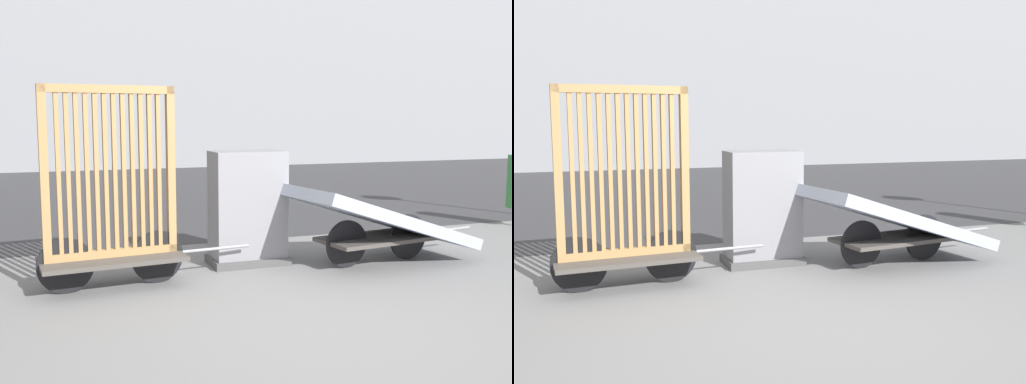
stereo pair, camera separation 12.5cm
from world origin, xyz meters
TOP-DOWN VIEW (x-y plane):
  - ground_plane at (0.00, 0.00)m, footprint 60.00×60.00m
  - road_strip at (0.00, 8.41)m, footprint 56.00×10.76m
  - bike_cart_with_bedframe at (-1.35, 1.47)m, footprint 1.97×0.70m
  - bike_cart_with_mattress at (1.36, 1.47)m, footprint 2.35×1.32m
  - utility_cabinet at (0.07, 1.91)m, footprint 0.80×0.49m

SIDE VIEW (x-z plane):
  - ground_plane at x=0.00m, z-range 0.00..0.00m
  - road_strip at x=0.00m, z-range 0.00..0.01m
  - bike_cart_with_mattress at x=1.36m, z-range 0.03..0.88m
  - utility_cabinet at x=0.07m, z-range -0.04..1.13m
  - bike_cart_with_bedframe at x=-1.35m, z-range -0.21..1.58m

